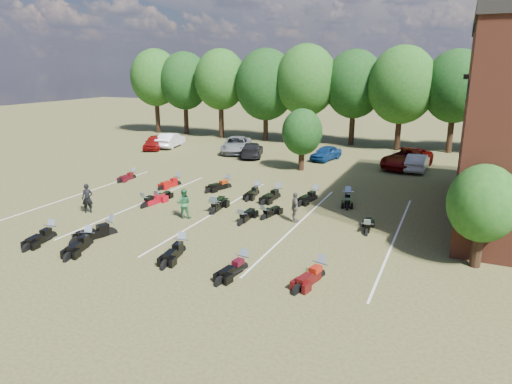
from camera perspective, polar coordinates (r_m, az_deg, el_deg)
The scene contains 35 objects.
ground at distance 22.49m, azimuth -2.10°, elevation -5.68°, with size 160.00×160.00×0.00m, color brown.
car_0 at distance 47.35m, azimuth -12.59°, elevation 6.08°, with size 1.63×4.05×1.38m, color maroon.
car_1 at distance 48.20m, azimuth -10.64°, elevation 6.40°, with size 1.56×4.49×1.48m, color silver.
car_2 at distance 44.38m, azimuth -2.46°, elevation 5.91°, with size 2.52×5.46×1.52m, color gray.
car_3 at distance 42.21m, azimuth -0.53°, elevation 5.31°, with size 1.87×4.60×1.33m, color black.
car_4 at distance 41.20m, azimuth 8.73°, elevation 4.84°, with size 1.51×3.76×1.28m, color navy.
car_5 at distance 38.70m, azimuth 19.51°, elevation 3.51°, with size 1.45×4.17×1.37m, color #A0A09C.
car_6 at distance 39.48m, azimuth 18.31°, elevation 4.01°, with size 2.67×5.80×1.61m, color #5C0605.
person_black at distance 27.62m, azimuth -20.32°, elevation -0.77°, with size 0.62×0.41×1.69m, color black.
person_green at distance 25.36m, azimuth -9.01°, elevation -1.41°, with size 0.81×0.63×1.66m, color #286D3E.
person_grey at distance 24.49m, azimuth 4.90°, elevation -1.91°, with size 0.96×0.40×1.65m, color #56544A.
motorcycle_1 at distance 22.91m, azimuth -20.18°, elevation -6.27°, with size 0.75×2.35×1.31m, color black, non-canonical shape.
motorcycle_2 at distance 24.56m, azimuth -24.16°, elevation -5.24°, with size 0.72×2.28×1.27m, color black, non-canonical shape.
motorcycle_3 at distance 23.98m, azimuth -17.72°, elevation -5.07°, with size 0.79×2.48×1.39m, color black, non-canonical shape.
motorcycle_4 at distance 21.00m, azimuth -9.29°, elevation -7.47°, with size 0.74×2.32×1.30m, color black, non-canonical shape.
motorcycle_5 at distance 19.11m, azimuth -1.66°, elevation -9.65°, with size 0.70×2.18×1.22m, color black, non-canonical shape.
motorcycle_6 at distance 18.63m, azimuth 7.98°, elevation -10.50°, with size 0.73×2.28×1.27m, color #42090A, non-canonical shape.
motorcycle_7 at distance 27.92m, azimuth -13.70°, elevation -1.88°, with size 0.74×2.33×1.30m, color maroon, non-canonical shape.
motorcycle_8 at distance 28.64m, azimuth -12.20°, elevation -1.35°, with size 0.63×1.99×1.11m, color black, non-canonical shape.
motorcycle_9 at distance 26.24m, azimuth -5.23°, elevation -2.60°, with size 0.79×2.49×1.39m, color black, non-canonical shape.
motorcycle_10 at distance 24.27m, azimuth -1.85°, elevation -4.06°, with size 0.70×2.21×1.23m, color black, non-canonical shape.
motorcycle_11 at distance 26.14m, azimuth -5.41°, elevation -2.68°, with size 0.72×2.26×1.26m, color black, non-canonical shape.
motorcycle_12 at distance 25.08m, azimuth 1.01°, elevation -3.40°, with size 0.64×2.01×1.12m, color black, non-canonical shape.
motorcycle_13 at distance 23.51m, azimuth 13.65°, elevation -5.17°, with size 0.66×2.06×1.15m, color black, non-canonical shape.
motorcycle_14 at distance 35.35m, azimuth -15.09°, elevation 1.66°, with size 0.64×2.00×1.11m, color #3F0911, non-canonical shape.
motorcycle_15 at distance 32.69m, azimuth -9.77°, elevation 0.87°, with size 0.69×2.17×1.21m, color #960B0A, non-canonical shape.
motorcycle_16 at distance 29.86m, azimuth 0.10°, elevation -0.29°, with size 0.71×2.23×1.25m, color black, non-canonical shape.
motorcycle_17 at distance 31.51m, azimuth -3.58°, elevation 0.52°, with size 0.75×2.35×1.31m, color black, non-canonical shape.
motorcycle_18 at distance 29.10m, azimuth 2.68°, elevation -0.74°, with size 0.76×2.40×1.34m, color black, non-canonical shape.
motorcycle_19 at distance 28.95m, azimuth 7.28°, elevation -0.93°, with size 0.75×2.35×1.31m, color black, non-canonical shape.
motorcycle_20 at distance 28.93m, azimuth 11.36°, elevation -1.13°, with size 0.73×2.29×1.28m, color black, non-canonical shape.
tree_line at distance 48.95m, azimuth 12.15°, elevation 13.02°, with size 56.00×6.00×9.79m.
young_tree_near_building at distance 20.57m, azimuth 26.50°, elevation -1.30°, with size 2.80×2.80×4.16m.
young_tree_midfield at distance 36.47m, azimuth 5.78°, elevation 7.48°, with size 3.20×3.20×4.70m.
parking_lines at distance 26.31m, azimuth -5.12°, elevation -2.54°, with size 20.10×14.00×0.01m.
Camera 1 is at (9.26, -18.83, 8.11)m, focal length 32.00 mm.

